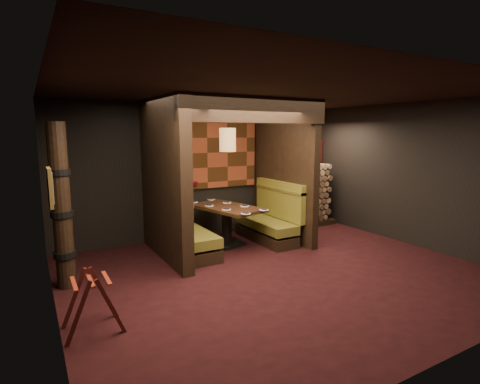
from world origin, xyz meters
name	(u,v)px	position (x,y,z in m)	size (l,w,h in m)	color
floor	(280,273)	(0.00, 0.00, -0.01)	(6.50, 5.50, 0.02)	black
ceiling	(283,92)	(0.00, 0.00, 2.86)	(6.50, 5.50, 0.02)	black
wall_back	(207,171)	(0.00, 2.76, 1.43)	(6.50, 0.02, 2.85)	black
wall_front	(456,222)	(0.00, -2.76, 1.43)	(6.50, 0.02, 2.85)	black
wall_left	(48,206)	(-3.26, 0.00, 1.43)	(0.02, 5.50, 2.85)	black
wall_right	(414,175)	(3.26, 0.00, 1.43)	(0.02, 5.50, 2.85)	black
partition_left	(164,180)	(-1.35, 1.65, 1.43)	(0.20, 2.20, 2.85)	black
partition_right	(284,172)	(1.30, 1.70, 1.43)	(0.15, 2.10, 2.85)	black
header_beam	(256,110)	(-0.02, 0.70, 2.63)	(2.85, 0.18, 0.44)	black
tapa_back_panel	(207,153)	(-0.02, 2.71, 1.82)	(2.40, 0.06, 1.55)	brown
tapa_side_panel	(166,155)	(-1.23, 1.82, 1.85)	(0.04, 1.85, 1.45)	brown
lacquer_shelf	(184,184)	(-0.60, 2.65, 1.18)	(0.60, 0.12, 0.07)	#52050E
booth_bench_left	(186,233)	(-0.96, 1.65, 0.40)	(0.68, 1.60, 1.14)	black
booth_bench_right	(270,221)	(0.93, 1.65, 0.40)	(0.68, 1.60, 1.14)	black
dining_table	(227,218)	(-0.04, 1.77, 0.57)	(1.17, 1.68, 0.80)	black
place_settings	(227,206)	(-0.04, 1.77, 0.81)	(1.02, 1.81, 0.03)	white
pendant_lamp	(228,140)	(-0.04, 1.72, 2.11)	(0.32, 0.32, 0.96)	#A67B45
framed_picture	(50,188)	(-3.22, 0.10, 1.62)	(0.05, 0.36, 0.46)	olive
luggage_rack	(92,300)	(-2.91, -0.39, 0.37)	(0.67, 0.47, 0.73)	#461510
totem_column	(62,208)	(-3.05, 1.10, 1.19)	(0.31, 0.31, 2.40)	black
firewood_stack	(300,195)	(2.29, 2.35, 0.75)	(1.73, 0.70, 1.50)	black
mosaic_header	(293,152)	(2.29, 2.68, 1.78)	(1.83, 0.10, 0.56)	maroon
bay_front_post	(280,171)	(1.39, 1.96, 1.43)	(0.08, 0.08, 2.85)	black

